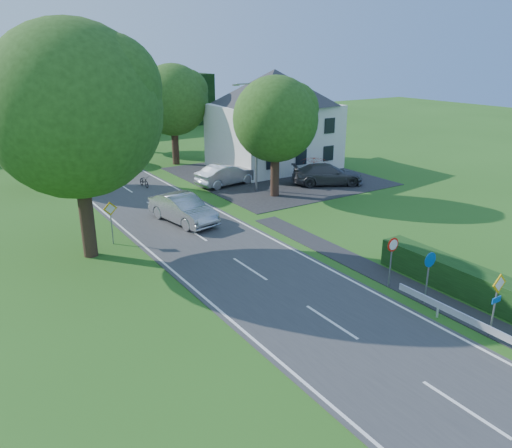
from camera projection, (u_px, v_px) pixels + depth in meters
road at (229, 256)px, 25.95m from camera, size 7.00×80.00×0.04m
parking_pad at (275, 176)px, 42.41m from camera, size 14.00×16.00×0.04m
line_edge_left at (171, 269)px, 24.27m from camera, size 0.12×80.00×0.01m
line_edge_right at (280, 243)px, 27.61m from camera, size 0.12×80.00×0.01m
line_centre at (229, 255)px, 25.94m from camera, size 0.12×80.00×0.01m
tree_main at (78, 145)px, 24.12m from camera, size 9.40×9.40×11.64m
tree_left_far at (39, 132)px, 37.80m from camera, size 7.00×7.00×8.58m
tree_right_far at (174, 115)px, 45.47m from camera, size 7.40×7.40×9.09m
tree_left_back at (20, 118)px, 47.64m from camera, size 6.60×6.60×8.07m
tree_right_back at (133, 115)px, 51.54m from camera, size 6.20×6.20×7.56m
tree_right_mid at (275, 138)px, 35.24m from camera, size 7.00×7.00×8.58m
treeline_right at (105, 104)px, 65.33m from camera, size 30.00×5.00×7.00m
house_white at (274, 118)px, 44.37m from camera, size 10.60×8.40×8.60m
streetlight at (255, 132)px, 36.55m from camera, size 2.03×0.18×8.00m
sign_priority_right at (497, 294)px, 18.06m from camera, size 0.78×0.09×2.59m
sign_roundabout at (429, 268)px, 20.48m from camera, size 0.64×0.08×2.37m
sign_speed_limit at (392, 251)px, 22.02m from camera, size 0.64×0.11×2.37m
sign_priority_left at (111, 214)px, 27.02m from camera, size 0.78×0.09×2.44m
moving_car at (183, 209)px, 30.69m from camera, size 2.69×5.46×1.72m
motorcycle at (144, 181)px, 38.87m from camera, size 0.60×1.65×0.86m
parked_car_silver_a at (227, 174)px, 39.29m from camera, size 5.24×2.42×1.67m
parked_car_grey at (327, 174)px, 39.45m from camera, size 5.98×4.65×1.62m
parked_car_silver_b at (318, 159)px, 45.87m from camera, size 5.17×3.79×1.31m
parasol at (314, 170)px, 40.00m from camera, size 2.76×2.80×2.07m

